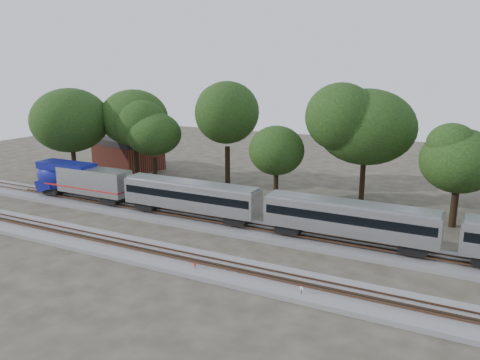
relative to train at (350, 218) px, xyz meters
name	(u,v)px	position (x,y,z in m)	size (l,w,h in m)	color
ground	(216,249)	(-11.12, -6.00, -3.05)	(160.00, 160.00, 0.00)	#383328
track_far	(244,229)	(-11.12, 0.00, -2.84)	(160.00, 5.00, 0.73)	slate
track_near	(193,263)	(-11.12, -10.00, -2.84)	(160.00, 5.00, 0.73)	slate
train	(350,218)	(0.00, 0.00, 0.00)	(84.91, 2.92, 4.31)	#BABCC2
switch_stand_red	(195,266)	(-10.03, -11.34, -2.46)	(0.29, 0.09, 0.93)	#512D19
switch_stand_white	(301,291)	(-0.60, -11.53, -2.43)	(0.31, 0.10, 0.98)	#512D19
switch_lever	(267,288)	(-3.43, -11.45, -2.90)	(0.50, 0.30, 0.30)	#512D19
brick_building	(128,153)	(-42.93, 19.26, -0.43)	(12.36, 10.03, 5.21)	maroon
tree_0	(71,120)	(-43.26, 7.59, 6.27)	(9.48, 9.48, 13.37)	black
tree_1	(134,118)	(-36.40, 13.45, 6.44)	(9.66, 9.66, 13.61)	black
tree_2	(153,134)	(-31.74, 11.96, 4.46)	(7.66, 7.66, 10.80)	black
tree_3	(227,113)	(-22.21, 16.70, 7.52)	(10.75, 10.75, 15.16)	black
tree_4	(276,151)	(-12.55, 11.90, 3.55)	(6.73, 6.73, 9.49)	black
tree_5	(366,127)	(-2.55, 16.12, 6.62)	(9.84, 9.84, 13.87)	black
tree_6	(459,161)	(8.34, 11.34, 4.20)	(7.39, 7.39, 10.42)	black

